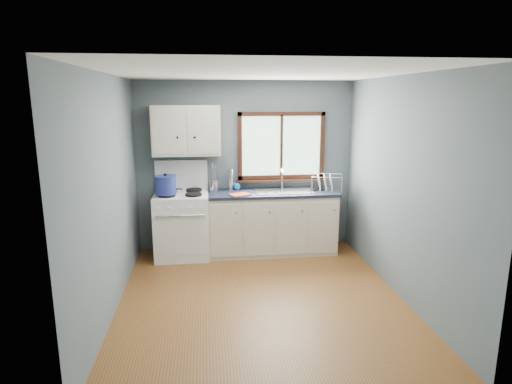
{
  "coord_description": "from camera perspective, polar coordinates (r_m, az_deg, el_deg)",
  "views": [
    {
      "loc": [
        -0.59,
        -4.5,
        2.25
      ],
      "look_at": [
        0.05,
        0.9,
        1.05
      ],
      "focal_mm": 30.0,
      "sensor_mm": 36.0,
      "label": 1
    }
  ],
  "objects": [
    {
      "name": "dish_towel",
      "position": [
        5.96,
        -2.17,
        -0.37
      ],
      "size": [
        0.32,
        0.28,
        0.02
      ],
      "primitive_type": "cube",
      "rotation": [
        0.0,
        0.0,
        0.41
      ],
      "color": "#C6542B",
      "rests_on": "countertop"
    },
    {
      "name": "soap_bottle",
      "position": [
        6.28,
        -2.48,
        1.37
      ],
      "size": [
        0.12,
        0.12,
        0.25
      ],
      "primitive_type": "imported",
      "rotation": [
        0.0,
        0.0,
        0.23
      ],
      "color": "blue",
      "rests_on": "countertop"
    },
    {
      "name": "ceiling",
      "position": [
        4.54,
        0.74,
        15.74
      ],
      "size": [
        3.2,
        3.6,
        0.02
      ],
      "primitive_type": "cube",
      "color": "white",
      "rests_on": "wall_back"
    },
    {
      "name": "base_cabinets",
      "position": [
        6.33,
        2.11,
        -4.45
      ],
      "size": [
        1.85,
        0.6,
        0.88
      ],
      "color": "beige",
      "rests_on": "floor"
    },
    {
      "name": "gas_range",
      "position": [
        6.23,
        -9.83,
        -4.11
      ],
      "size": [
        0.76,
        0.69,
        1.36
      ],
      "color": "white",
      "rests_on": "floor"
    },
    {
      "name": "skillet",
      "position": [
        6.25,
        -11.63,
        0.5
      ],
      "size": [
        0.37,
        0.31,
        0.05
      ],
      "rotation": [
        0.0,
        0.0,
        -0.43
      ],
      "color": "black",
      "rests_on": "gas_range"
    },
    {
      "name": "wall_right",
      "position": [
        5.11,
        18.92,
        0.48
      ],
      "size": [
        0.02,
        3.6,
        2.5
      ],
      "primitive_type": "cube",
      "color": "#546065",
      "rests_on": "ground"
    },
    {
      "name": "utensil_crock",
      "position": [
        6.29,
        -5.61,
        0.97
      ],
      "size": [
        0.14,
        0.14,
        0.41
      ],
      "rotation": [
        0.0,
        0.0,
        -0.08
      ],
      "color": "silver",
      "rests_on": "countertop"
    },
    {
      "name": "countertop",
      "position": [
        6.21,
        2.15,
        -0.12
      ],
      "size": [
        1.89,
        0.64,
        0.04
      ],
      "primitive_type": "cube",
      "color": "black",
      "rests_on": "base_cabinets"
    },
    {
      "name": "upper_cabinets",
      "position": [
        6.14,
        -9.27,
        8.09
      ],
      "size": [
        0.95,
        0.35,
        0.7
      ],
      "color": "beige",
      "rests_on": "wall_back"
    },
    {
      "name": "window",
      "position": [
        6.42,
        3.4,
        5.49
      ],
      "size": [
        1.36,
        0.1,
        1.03
      ],
      "color": "#9EC6A8",
      "rests_on": "wall_back"
    },
    {
      "name": "stockpot",
      "position": [
        5.97,
        -11.96,
        0.96
      ],
      "size": [
        0.36,
        0.36,
        0.29
      ],
      "rotation": [
        0.0,
        0.0,
        0.23
      ],
      "color": "navy",
      "rests_on": "gas_range"
    },
    {
      "name": "wall_left",
      "position": [
        4.72,
        -19.08,
        -0.47
      ],
      "size": [
        0.02,
        3.6,
        2.5
      ],
      "primitive_type": "cube",
      "color": "#546065",
      "rests_on": "ground"
    },
    {
      "name": "wall_back",
      "position": [
        6.41,
        -1.41,
        3.47
      ],
      "size": [
        3.2,
        0.02,
        2.5
      ],
      "primitive_type": "cube",
      "color": "#546065",
      "rests_on": "ground"
    },
    {
      "name": "floor",
      "position": [
        5.07,
        0.66,
        -14.04
      ],
      "size": [
        3.2,
        3.6,
        0.02
      ],
      "primitive_type": "cube",
      "color": "brown",
      "rests_on": "ground"
    },
    {
      "name": "dish_rack",
      "position": [
        6.37,
        9.3,
        0.82
      ],
      "size": [
        0.54,
        0.47,
        0.24
      ],
      "rotation": [
        0.0,
        0.0,
        -0.3
      ],
      "color": "silver",
      "rests_on": "countertop"
    },
    {
      "name": "sink",
      "position": [
        6.25,
        3.78,
        -0.44
      ],
      "size": [
        0.84,
        0.46,
        0.44
      ],
      "color": "silver",
      "rests_on": "countertop"
    },
    {
      "name": "wall_front",
      "position": [
        2.93,
        5.36,
        -7.54
      ],
      "size": [
        3.2,
        0.02,
        2.5
      ],
      "primitive_type": "cube",
      "color": "#546065",
      "rests_on": "ground"
    },
    {
      "name": "thermos",
      "position": [
        6.3,
        -3.4,
        1.66
      ],
      "size": [
        0.09,
        0.09,
        0.31
      ],
      "primitive_type": "cylinder",
      "rotation": [
        0.0,
        0.0,
        -0.23
      ],
      "color": "silver",
      "rests_on": "countertop"
    }
  ]
}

